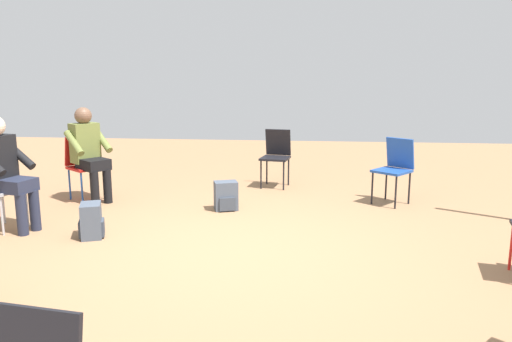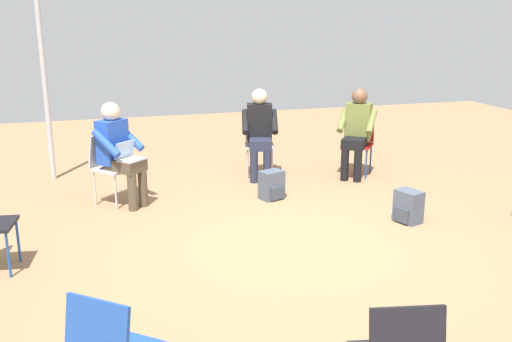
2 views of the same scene
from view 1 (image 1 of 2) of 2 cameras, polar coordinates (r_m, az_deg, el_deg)
ground_plane at (r=4.88m, az=-3.23°, el=-8.97°), size 15.88×15.88×0.00m
chair_northeast at (r=6.71m, az=15.59°, el=0.58°), size 0.58×0.58×0.85m
chair_north at (r=7.45m, az=2.33°, el=2.01°), size 0.46×0.50×0.85m
chair_northwest at (r=7.08m, az=-19.10°, el=0.91°), size 0.58×0.58×0.85m
person_in_black at (r=5.93m, az=-26.76°, el=0.38°), size 0.58×0.57×1.24m
person_in_olive at (r=6.90m, az=-18.57°, el=2.37°), size 0.63×0.63×1.24m
backpack_near_laptop_user at (r=6.21m, az=-3.46°, el=-3.04°), size 0.33×0.30×0.36m
backpack_by_empty_chair at (r=5.45m, az=-18.29°, el=-5.62°), size 0.30×0.33×0.36m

